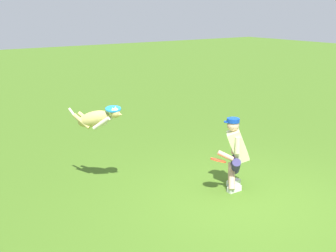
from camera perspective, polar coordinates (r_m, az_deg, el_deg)
name	(u,v)px	position (r m, az deg, el deg)	size (l,w,h in m)	color
ground_plane	(246,203)	(7.42, 10.16, -9.95)	(60.00, 60.00, 0.00)	#446C1E
person	(236,151)	(7.72, 8.84, -3.31)	(0.71, 0.59, 1.29)	silver
dog	(96,119)	(7.68, -9.40, 0.95)	(0.67, 0.92, 0.48)	tan
frisbee_flying	(113,109)	(7.49, -7.20, 2.25)	(0.27, 0.27, 0.02)	#2392F2
frisbee_held	(218,160)	(7.51, 6.60, -4.47)	(0.28, 0.28, 0.02)	#F34825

